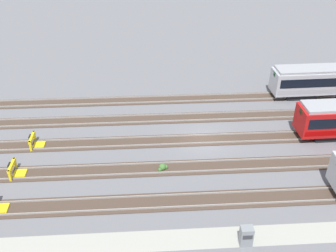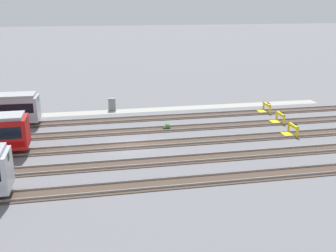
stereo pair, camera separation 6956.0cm
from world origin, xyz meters
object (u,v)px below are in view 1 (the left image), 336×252
at_px(bumper_stop_near_inner_track, 15,170).
at_px(bumper_stop_middle_track, 35,142).
at_px(electrical_cabinet, 246,236).
at_px(weed_clump, 163,167).

height_order(bumper_stop_near_inner_track, bumper_stop_middle_track, same).
xyz_separation_m(bumper_stop_middle_track, electrical_cabinet, (17.78, -13.51, 0.29)).
distance_m(electrical_cabinet, weed_clump, 10.52).
relative_size(electrical_cabinet, weed_clump, 1.74).
bearing_deg(bumper_stop_near_inner_track, bumper_stop_middle_track, 80.38).
bearing_deg(electrical_cabinet, bumper_stop_near_inner_track, 153.88).
bearing_deg(bumper_stop_near_inner_track, weed_clump, -0.49).
height_order(bumper_stop_near_inner_track, electrical_cabinet, electrical_cabinet).
xyz_separation_m(bumper_stop_middle_track, weed_clump, (12.31, -4.53, -0.27)).
height_order(bumper_stop_middle_track, electrical_cabinet, electrical_cabinet).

